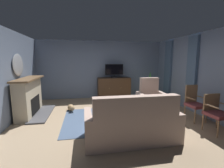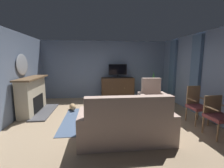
{
  "view_description": "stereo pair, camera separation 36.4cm",
  "coord_description": "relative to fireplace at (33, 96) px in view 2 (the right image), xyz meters",
  "views": [
    {
      "loc": [
        -0.81,
        -4.29,
        1.73
      ],
      "look_at": [
        0.05,
        0.44,
        0.98
      ],
      "focal_mm": 25.12,
      "sensor_mm": 36.0,
      "label": 1
    },
    {
      "loc": [
        -0.45,
        -4.35,
        1.73
      ],
      "look_at": [
        0.05,
        0.44,
        0.98
      ],
      "focal_mm": 25.12,
      "sensor_mm": 36.0,
      "label": 2
    }
  ],
  "objects": [
    {
      "name": "side_chair_far_end",
      "position": [
        4.8,
        -1.32,
        -0.03
      ],
      "size": [
        0.45,
        0.49,
        1.01
      ],
      "color": "brown",
      "rests_on": "ground_plane"
    },
    {
      "name": "wall_left",
      "position": [
        -0.33,
        -0.9,
        0.73
      ],
      "size": [
        0.1,
        6.22,
        2.57
      ],
      "primitive_type": "cube",
      "color": "slate",
      "rests_on": "ground_plane"
    },
    {
      "name": "coffee_table",
      "position": [
        2.63,
        -0.75,
        -0.17
      ],
      "size": [
        1.0,
        0.55,
        0.45
      ],
      "color": "#4C331E",
      "rests_on": "ground_plane"
    },
    {
      "name": "curtain_panel_near",
      "position": [
        5.21,
        -0.57,
        0.86
      ],
      "size": [
        0.1,
        0.44,
        2.16
      ],
      "primitive_type": "cube",
      "color": "slate"
    },
    {
      "name": "wall_right_with_window",
      "position": [
        5.32,
        -0.9,
        0.73
      ],
      "size": [
        0.1,
        6.22,
        2.57
      ],
      "primitive_type": "cube",
      "color": "slate",
      "rests_on": "ground_plane"
    },
    {
      "name": "armchair_near_window",
      "position": [
        3.93,
        -0.39,
        -0.22
      ],
      "size": [
        0.93,
        0.95,
        1.11
      ],
      "color": "#BC9E8E",
      "rests_on": "ground_plane"
    },
    {
      "name": "ground_plane",
      "position": [
        2.5,
        -0.9,
        -0.58
      ],
      "size": [
        6.15,
        6.22,
        0.04
      ],
      "primitive_type": "cube",
      "color": "tan"
    },
    {
      "name": "rug_central",
      "position": [
        2.27,
        -0.82,
        -0.55
      ],
      "size": [
        2.36,
        2.11,
        0.01
      ],
      "primitive_type": "cube",
      "color": "slate",
      "rests_on": "ground_plane"
    },
    {
      "name": "wall_back",
      "position": [
        2.5,
        1.97,
        0.73
      ],
      "size": [
        6.15,
        0.1,
        2.57
      ],
      "primitive_type": "cube",
      "color": "slate",
      "rests_on": "ground_plane"
    },
    {
      "name": "folded_newspaper",
      "position": [
        2.65,
        -0.81,
        -0.11
      ],
      "size": [
        0.34,
        0.29,
        0.01
      ],
      "primitive_type": "cube",
      "rotation": [
        0.0,
        0.0,
        -0.24
      ],
      "color": "silver",
      "rests_on": "coffee_table"
    },
    {
      "name": "tv_remote",
      "position": [
        2.45,
        -0.67,
        -0.1
      ],
      "size": [
        0.1,
        0.18,
        0.02
      ],
      "primitive_type": "cube",
      "rotation": [
        0.0,
        0.0,
        1.24
      ],
      "color": "black",
      "rests_on": "coffee_table"
    },
    {
      "name": "wall_mirror_oval",
      "position": [
        -0.25,
        0.0,
        1.02
      ],
      "size": [
        0.06,
        0.79,
        0.67
      ],
      "primitive_type": "ellipsoid",
      "color": "#B2B7BF"
    },
    {
      "name": "television",
      "position": [
        3.02,
        1.56,
        0.71
      ],
      "size": [
        0.8,
        0.2,
        0.6
      ],
      "color": "black",
      "rests_on": "tv_cabinet"
    },
    {
      "name": "side_chair_beside_plant",
      "position": [
        4.8,
        -2.09,
        -0.06
      ],
      "size": [
        0.52,
        0.52,
        0.9
      ],
      "color": "brown",
      "rests_on": "ground_plane"
    },
    {
      "name": "cat",
      "position": [
        1.24,
        0.14,
        -0.44
      ],
      "size": [
        0.3,
        0.69,
        0.23
      ],
      "color": "tan",
      "rests_on": "ground_plane"
    },
    {
      "name": "sofa_floral",
      "position": [
        2.67,
        -2.16,
        -0.21
      ],
      "size": [
        1.99,
        0.9,
        1.05
      ],
      "color": "#BC9E8E",
      "rests_on": "ground_plane"
    },
    {
      "name": "tv_cabinet",
      "position": [
        3.02,
        1.62,
        -0.11
      ],
      "size": [
        1.43,
        0.56,
        0.94
      ],
      "color": "black",
      "rests_on": "ground_plane"
    },
    {
      "name": "fireplace",
      "position": [
        0.0,
        0.0,
        0.0
      ],
      "size": [
        0.84,
        1.73,
        1.18
      ],
      "color": "#4C4C51",
      "rests_on": "ground_plane"
    },
    {
      "name": "curtain_panel_far",
      "position": [
        5.21,
        0.93,
        0.86
      ],
      "size": [
        0.1,
        0.44,
        2.16
      ],
      "primitive_type": "cube",
      "color": "slate"
    },
    {
      "name": "potted_plant_small_fern_corner",
      "position": [
        4.35,
        0.77,
        0.15
      ],
      "size": [
        0.4,
        0.4,
        1.27
      ],
      "color": "beige",
      "rests_on": "ground_plane"
    }
  ]
}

